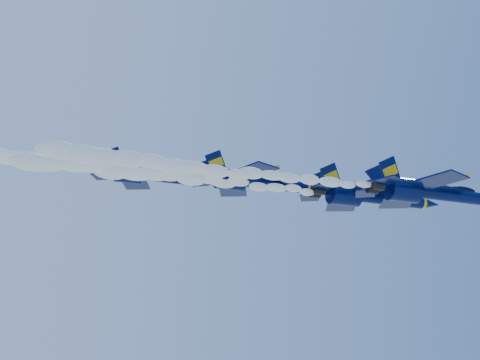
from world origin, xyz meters
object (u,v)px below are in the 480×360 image
object	(u,v)px
jet_fourth	(152,175)
jet_lead	(430,192)
jet_third	(255,182)
jet_second	(370,196)

from	to	relation	value
jet_fourth	jet_lead	bearing A→B (deg)	-38.86
jet_third	jet_fourth	distance (m)	14.38
jet_lead	jet_second	distance (m)	9.94
jet_lead	jet_second	world-z (taller)	jet_second
jet_lead	jet_second	xyz separation A→B (m)	(-2.34, 9.43, 2.09)
jet_second	jet_lead	bearing A→B (deg)	-76.09
jet_fourth	jet_second	bearing A→B (deg)	-27.17
jet_second	jet_third	xyz separation A→B (m)	(-13.58, 5.90, 2.36)
jet_third	jet_fourth	world-z (taller)	jet_fourth
jet_lead	jet_third	bearing A→B (deg)	136.08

